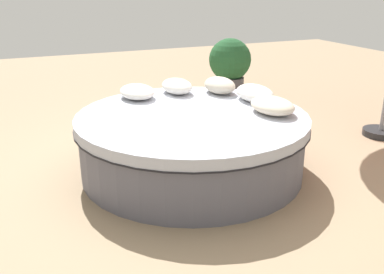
{
  "coord_description": "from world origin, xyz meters",
  "views": [
    {
      "loc": [
        3.79,
        -1.62,
        1.89
      ],
      "look_at": [
        0.0,
        0.0,
        0.37
      ],
      "focal_mm": 40.1,
      "sensor_mm": 36.0,
      "label": 1
    }
  ],
  "objects_px": {
    "throw_pillow_4": "(137,92)",
    "throw_pillow_3": "(177,86)",
    "throw_pillow_0": "(272,105)",
    "throw_pillow_2": "(220,85)",
    "throw_pillow_1": "(255,93)",
    "round_bed": "(192,142)",
    "planter": "(230,65)"
  },
  "relations": [
    {
      "from": "throw_pillow_1",
      "to": "throw_pillow_4",
      "type": "xyz_separation_m",
      "value": [
        -0.63,
        -1.16,
        -0.01
      ]
    },
    {
      "from": "round_bed",
      "to": "throw_pillow_2",
      "type": "xyz_separation_m",
      "value": [
        -0.65,
        0.63,
        0.4
      ]
    },
    {
      "from": "throw_pillow_0",
      "to": "planter",
      "type": "height_order",
      "value": "planter"
    },
    {
      "from": "throw_pillow_0",
      "to": "throw_pillow_2",
      "type": "bearing_deg",
      "value": -172.37
    },
    {
      "from": "throw_pillow_1",
      "to": "planter",
      "type": "relative_size",
      "value": 0.55
    },
    {
      "from": "round_bed",
      "to": "planter",
      "type": "height_order",
      "value": "planter"
    },
    {
      "from": "round_bed",
      "to": "throw_pillow_2",
      "type": "bearing_deg",
      "value": 135.63
    },
    {
      "from": "throw_pillow_0",
      "to": "throw_pillow_2",
      "type": "distance_m",
      "value": 0.94
    },
    {
      "from": "round_bed",
      "to": "throw_pillow_1",
      "type": "bearing_deg",
      "value": 102.41
    },
    {
      "from": "round_bed",
      "to": "throw_pillow_1",
      "type": "xyz_separation_m",
      "value": [
        -0.18,
        0.83,
        0.39
      ]
    },
    {
      "from": "throw_pillow_0",
      "to": "throw_pillow_2",
      "type": "xyz_separation_m",
      "value": [
        -0.94,
        -0.13,
        0.02
      ]
    },
    {
      "from": "throw_pillow_1",
      "to": "throw_pillow_3",
      "type": "bearing_deg",
      "value": -134.75
    },
    {
      "from": "planter",
      "to": "throw_pillow_3",
      "type": "bearing_deg",
      "value": -43.63
    },
    {
      "from": "throw_pillow_0",
      "to": "throw_pillow_4",
      "type": "relative_size",
      "value": 1.03
    },
    {
      "from": "throw_pillow_2",
      "to": "throw_pillow_3",
      "type": "relative_size",
      "value": 0.98
    },
    {
      "from": "throw_pillow_3",
      "to": "throw_pillow_1",
      "type": "bearing_deg",
      "value": 45.25
    },
    {
      "from": "round_bed",
      "to": "throw_pillow_0",
      "type": "relative_size",
      "value": 4.35
    },
    {
      "from": "throw_pillow_0",
      "to": "throw_pillow_4",
      "type": "bearing_deg",
      "value": -135.37
    },
    {
      "from": "round_bed",
      "to": "throw_pillow_2",
      "type": "height_order",
      "value": "throw_pillow_2"
    },
    {
      "from": "throw_pillow_2",
      "to": "throw_pillow_0",
      "type": "bearing_deg",
      "value": 7.63
    },
    {
      "from": "throw_pillow_4",
      "to": "throw_pillow_3",
      "type": "bearing_deg",
      "value": 93.52
    },
    {
      "from": "throw_pillow_2",
      "to": "planter",
      "type": "xyz_separation_m",
      "value": [
        -1.88,
        1.13,
        -0.17
      ]
    },
    {
      "from": "throw_pillow_0",
      "to": "throw_pillow_2",
      "type": "relative_size",
      "value": 1.12
    },
    {
      "from": "throw_pillow_3",
      "to": "throw_pillow_4",
      "type": "distance_m",
      "value": 0.5
    },
    {
      "from": "throw_pillow_0",
      "to": "throw_pillow_3",
      "type": "relative_size",
      "value": 1.09
    },
    {
      "from": "throw_pillow_1",
      "to": "throw_pillow_3",
      "type": "height_order",
      "value": "throw_pillow_1"
    },
    {
      "from": "round_bed",
      "to": "throw_pillow_4",
      "type": "distance_m",
      "value": 0.96
    },
    {
      "from": "throw_pillow_0",
      "to": "round_bed",
      "type": "bearing_deg",
      "value": -110.81
    },
    {
      "from": "throw_pillow_2",
      "to": "throw_pillow_1",
      "type": "bearing_deg",
      "value": 23.41
    },
    {
      "from": "throw_pillow_1",
      "to": "throw_pillow_4",
      "type": "bearing_deg",
      "value": -118.46
    },
    {
      "from": "throw_pillow_1",
      "to": "planter",
      "type": "distance_m",
      "value": 2.52
    },
    {
      "from": "round_bed",
      "to": "throw_pillow_2",
      "type": "distance_m",
      "value": 0.99
    }
  ]
}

